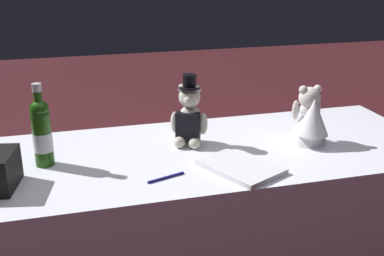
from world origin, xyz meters
The scene contains 6 objects.
reception_table centered at (0.00, 0.00, 0.40)m, with size 2.00×0.74×0.79m, color white.
teddy_bear_groom centered at (0.01, 0.08, 0.90)m, with size 0.14×0.14×0.29m.
teddy_bear_bride centered at (0.49, -0.03, 0.90)m, with size 0.17×0.20×0.24m.
champagne_bottle centered at (-0.56, 0.02, 0.92)m, with size 0.07×0.07×0.31m.
signing_pen centered at (-0.15, -0.21, 0.80)m, with size 0.15×0.06×0.01m.
guestbook centered at (0.13, -0.21, 0.80)m, with size 0.20×0.28×0.02m, color white.
Camera 1 is at (-0.45, -1.68, 1.53)m, focal length 44.50 mm.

